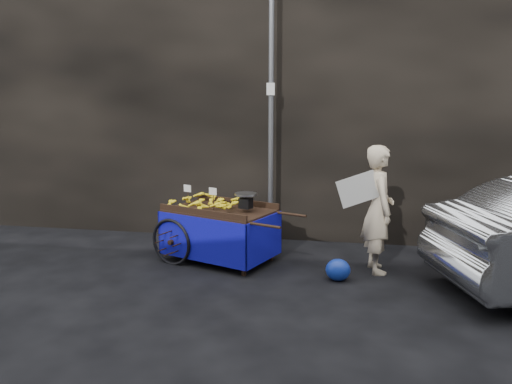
# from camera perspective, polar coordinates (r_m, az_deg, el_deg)

# --- Properties ---
(ground) EXTENTS (80.00, 80.00, 0.00)m
(ground) POSITION_cam_1_polar(r_m,az_deg,el_deg) (6.76, -2.59, -8.91)
(ground) COLOR black
(ground) RESTS_ON ground
(building_wall) EXTENTS (13.50, 2.00, 5.00)m
(building_wall) POSITION_cam_1_polar(r_m,az_deg,el_deg) (8.87, 3.65, 12.14)
(building_wall) COLOR black
(building_wall) RESTS_ON ground
(street_pole) EXTENTS (0.12, 0.10, 4.00)m
(street_pole) POSITION_cam_1_polar(r_m,az_deg,el_deg) (7.60, 1.73, 8.71)
(street_pole) COLOR slate
(street_pole) RESTS_ON ground
(banana_cart) EXTENTS (2.16, 1.53, 1.08)m
(banana_cart) POSITION_cam_1_polar(r_m,az_deg,el_deg) (7.01, -4.45, -2.55)
(banana_cart) COLOR black
(banana_cart) RESTS_ON ground
(vendor) EXTENTS (0.82, 0.68, 1.68)m
(vendor) POSITION_cam_1_polar(r_m,az_deg,el_deg) (6.69, 13.78, -1.91)
(vendor) COLOR #C8B595
(vendor) RESTS_ON ground
(plastic_bag) EXTENTS (0.31, 0.25, 0.28)m
(plastic_bag) POSITION_cam_1_polar(r_m,az_deg,el_deg) (6.42, 9.35, -8.78)
(plastic_bag) COLOR #1632A9
(plastic_bag) RESTS_ON ground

